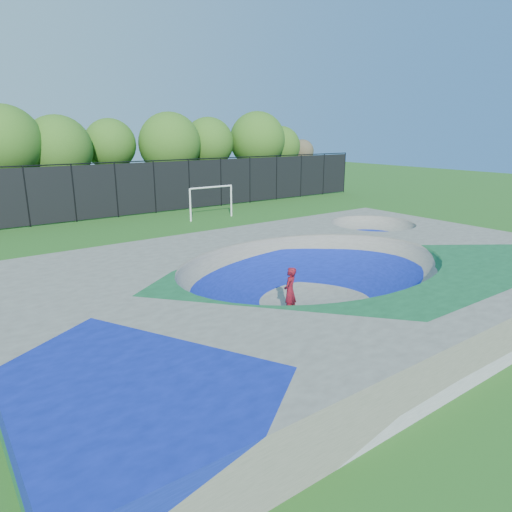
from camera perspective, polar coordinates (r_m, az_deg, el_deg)
The scene contains 7 objects.
ground at distance 17.70m, azimuth 7.22°, elevation -5.24°, with size 120.00×120.00×0.00m, color #205818.
skate_deck at distance 17.46m, azimuth 7.30°, elevation -2.94°, with size 22.00×14.00×1.50m, color gray.
skater at distance 15.76m, azimuth 4.26°, elevation -4.45°, with size 0.63×0.41×1.73m, color red.
skateboard at distance 16.07m, azimuth 4.20°, elevation -7.26°, with size 0.78×0.22×0.05m, color black.
soccer_goal at distance 33.27m, azimuth -5.62°, elevation 7.44°, with size 3.55×0.12×2.35m.
fence at distance 35.13m, azimuth -17.07°, elevation 8.03°, with size 48.09×0.09×4.04m.
treeline at distance 39.22m, azimuth -22.26°, elevation 12.59°, with size 50.93×6.87×8.05m.
Camera 1 is at (-11.51, -11.93, 6.21)m, focal length 32.00 mm.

